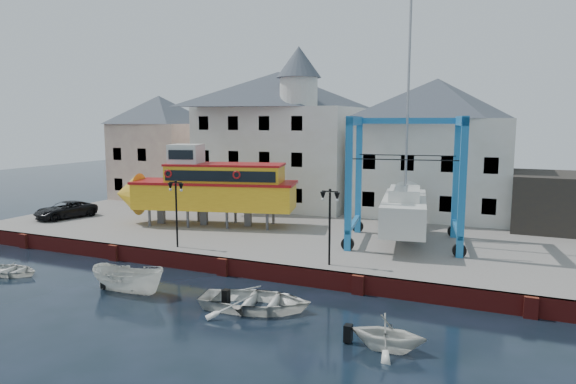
% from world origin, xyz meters
% --- Properties ---
extents(ground, '(140.00, 140.00, 0.00)m').
position_xyz_m(ground, '(0.00, 0.00, 0.00)').
color(ground, black).
rests_on(ground, ground).
extents(hardstanding, '(44.00, 22.00, 1.00)m').
position_xyz_m(hardstanding, '(0.00, 11.00, 0.50)').
color(hardstanding, slate).
rests_on(hardstanding, ground).
extents(quay_wall, '(44.00, 0.47, 1.00)m').
position_xyz_m(quay_wall, '(-0.00, 0.10, 0.50)').
color(quay_wall, maroon).
rests_on(quay_wall, ground).
extents(building_pink, '(8.00, 7.00, 10.30)m').
position_xyz_m(building_pink, '(-18.00, 18.00, 6.15)').
color(building_pink, tan).
rests_on(building_pink, hardstanding).
extents(building_white_main, '(14.00, 8.30, 14.00)m').
position_xyz_m(building_white_main, '(-4.87, 18.39, 7.34)').
color(building_white_main, white).
rests_on(building_white_main, hardstanding).
extents(building_white_right, '(12.00, 8.00, 11.20)m').
position_xyz_m(building_white_right, '(9.00, 19.00, 6.60)').
color(building_white_right, white).
rests_on(building_white_right, hardstanding).
extents(shed_dark, '(8.00, 7.00, 4.00)m').
position_xyz_m(shed_dark, '(19.00, 17.00, 3.00)').
color(shed_dark, '#272422').
rests_on(shed_dark, hardstanding).
extents(lamp_post_left, '(1.12, 0.32, 4.20)m').
position_xyz_m(lamp_post_left, '(-4.00, 1.20, 4.17)').
color(lamp_post_left, black).
rests_on(lamp_post_left, hardstanding).
extents(lamp_post_right, '(1.12, 0.32, 4.20)m').
position_xyz_m(lamp_post_right, '(6.00, 1.20, 4.17)').
color(lamp_post_right, black).
rests_on(lamp_post_right, hardstanding).
extents(tour_boat, '(14.32, 6.68, 6.07)m').
position_xyz_m(tour_boat, '(-6.23, 7.76, 3.86)').
color(tour_boat, '#59595E').
rests_on(tour_boat, hardstanding).
extents(travel_lift, '(8.07, 10.58, 15.55)m').
position_xyz_m(travel_lift, '(8.59, 8.70, 3.58)').
color(travel_lift, '#2270AD').
rests_on(travel_lift, hardstanding).
extents(van, '(3.48, 5.23, 1.33)m').
position_xyz_m(van, '(-18.04, 5.56, 1.67)').
color(van, black).
rests_on(van, hardstanding).
extents(motorboat_a, '(4.36, 1.75, 1.66)m').
position_xyz_m(motorboat_a, '(-2.87, -4.61, 0.00)').
color(motorboat_a, silver).
rests_on(motorboat_a, ground).
extents(motorboat_b, '(5.91, 4.73, 1.09)m').
position_xyz_m(motorboat_b, '(4.18, -4.07, 0.00)').
color(motorboat_b, silver).
rests_on(motorboat_b, ground).
extents(motorboat_c, '(2.95, 2.56, 1.53)m').
position_xyz_m(motorboat_c, '(10.84, -5.84, 0.00)').
color(motorboat_c, silver).
rests_on(motorboat_c, ground).
extents(motorboat_d, '(3.94, 3.08, 0.75)m').
position_xyz_m(motorboat_d, '(-11.40, -4.86, 0.00)').
color(motorboat_d, silver).
rests_on(motorboat_d, ground).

